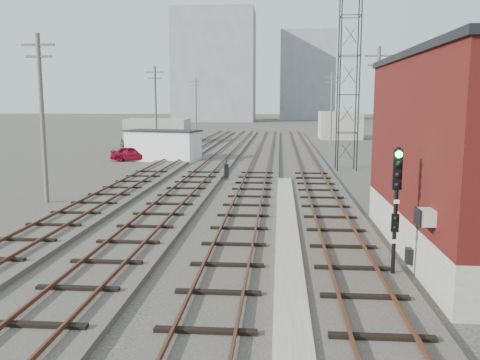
# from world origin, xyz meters

# --- Properties ---
(ground) EXTENTS (320.00, 320.00, 0.00)m
(ground) POSITION_xyz_m (0.00, 60.00, 0.00)
(ground) COLOR #282621
(ground) RESTS_ON ground
(track_right) EXTENTS (3.20, 90.00, 0.39)m
(track_right) POSITION_xyz_m (2.50, 39.00, 0.11)
(track_right) COLOR #332D28
(track_right) RESTS_ON ground
(track_mid_right) EXTENTS (3.20, 90.00, 0.39)m
(track_mid_right) POSITION_xyz_m (-1.50, 39.00, 0.11)
(track_mid_right) COLOR #332D28
(track_mid_right) RESTS_ON ground
(track_mid_left) EXTENTS (3.20, 90.00, 0.39)m
(track_mid_left) POSITION_xyz_m (-5.50, 39.00, 0.11)
(track_mid_left) COLOR #332D28
(track_mid_left) RESTS_ON ground
(track_left) EXTENTS (3.20, 90.00, 0.39)m
(track_left) POSITION_xyz_m (-9.50, 39.00, 0.11)
(track_left) COLOR #332D28
(track_left) RESTS_ON ground
(platform_curb) EXTENTS (0.90, 28.00, 0.26)m
(platform_curb) POSITION_xyz_m (0.50, 14.00, 0.13)
(platform_curb) COLOR gray
(platform_curb) RESTS_ON ground
(lattice_tower) EXTENTS (1.60, 1.60, 15.00)m
(lattice_tower) POSITION_xyz_m (5.50, 35.00, 7.50)
(lattice_tower) COLOR black
(lattice_tower) RESTS_ON ground
(utility_pole_left_a) EXTENTS (1.80, 0.24, 9.00)m
(utility_pole_left_a) POSITION_xyz_m (-12.50, 20.00, 4.80)
(utility_pole_left_a) COLOR #595147
(utility_pole_left_a) RESTS_ON ground
(utility_pole_left_b) EXTENTS (1.80, 0.24, 9.00)m
(utility_pole_left_b) POSITION_xyz_m (-12.50, 45.00, 4.80)
(utility_pole_left_b) COLOR #595147
(utility_pole_left_b) RESTS_ON ground
(utility_pole_left_c) EXTENTS (1.80, 0.24, 9.00)m
(utility_pole_left_c) POSITION_xyz_m (-12.50, 70.00, 4.80)
(utility_pole_left_c) COLOR #595147
(utility_pole_left_c) RESTS_ON ground
(utility_pole_right_a) EXTENTS (1.80, 0.24, 9.00)m
(utility_pole_right_a) POSITION_xyz_m (6.50, 28.00, 4.80)
(utility_pole_right_a) COLOR #595147
(utility_pole_right_a) RESTS_ON ground
(utility_pole_right_b) EXTENTS (1.80, 0.24, 9.00)m
(utility_pole_right_b) POSITION_xyz_m (6.50, 58.00, 4.80)
(utility_pole_right_b) COLOR #595147
(utility_pole_right_b) RESTS_ON ground
(apartment_left) EXTENTS (22.00, 14.00, 30.00)m
(apartment_left) POSITION_xyz_m (-18.00, 135.00, 15.00)
(apartment_left) COLOR gray
(apartment_left) RESTS_ON ground
(apartment_right) EXTENTS (16.00, 12.00, 26.00)m
(apartment_right) POSITION_xyz_m (8.00, 150.00, 13.00)
(apartment_right) COLOR gray
(apartment_right) RESTS_ON ground
(shed_left) EXTENTS (8.00, 5.00, 3.20)m
(shed_left) POSITION_xyz_m (-16.00, 60.00, 1.60)
(shed_left) COLOR gray
(shed_left) RESTS_ON ground
(shed_right) EXTENTS (6.00, 6.00, 4.00)m
(shed_right) POSITION_xyz_m (9.00, 70.00, 2.00)
(shed_right) COLOR gray
(shed_right) RESTS_ON ground
(signal_mast) EXTENTS (0.40, 0.41, 4.13)m
(signal_mast) POSITION_xyz_m (3.70, 9.09, 2.44)
(signal_mast) COLOR gray
(signal_mast) RESTS_ON ground
(switch_stand) EXTENTS (0.37, 0.37, 1.29)m
(switch_stand) POSITION_xyz_m (-3.61, 29.16, 0.61)
(switch_stand) COLOR black
(switch_stand) RESTS_ON ground
(site_trailer) EXTENTS (7.33, 4.56, 2.87)m
(site_trailer) POSITION_xyz_m (-10.65, 40.02, 1.45)
(site_trailer) COLOR white
(site_trailer) RESTS_ON ground
(car_red) EXTENTS (4.21, 2.05, 1.38)m
(car_red) POSITION_xyz_m (-13.46, 39.70, 0.69)
(car_red) COLOR maroon
(car_red) RESTS_ON ground
(car_silver) EXTENTS (4.74, 1.86, 1.54)m
(car_silver) POSITION_xyz_m (-14.24, 49.47, 0.77)
(car_silver) COLOR #9C9FA3
(car_silver) RESTS_ON ground
(car_grey) EXTENTS (4.90, 3.32, 1.32)m
(car_grey) POSITION_xyz_m (-16.43, 52.40, 0.66)
(car_grey) COLOR slate
(car_grey) RESTS_ON ground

